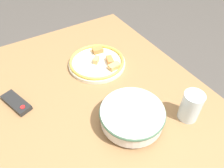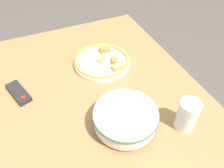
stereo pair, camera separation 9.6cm
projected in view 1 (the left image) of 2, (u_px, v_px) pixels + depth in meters
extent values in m
cube|color=olive|center=(108.00, 114.00, 0.92)|extent=(1.42, 0.93, 0.04)
cylinder|color=olive|center=(110.00, 65.00, 1.70)|extent=(0.06, 0.06, 0.67)
cylinder|color=olive|center=(6.00, 106.00, 1.41)|extent=(0.06, 0.06, 0.67)
cylinder|color=silver|center=(131.00, 121.00, 0.86)|extent=(0.11, 0.11, 0.01)
cylinder|color=silver|center=(132.00, 116.00, 0.83)|extent=(0.24, 0.24, 0.06)
cylinder|color=#B75B23|center=(132.00, 116.00, 0.83)|extent=(0.22, 0.22, 0.05)
torus|color=#42664C|center=(132.00, 112.00, 0.82)|extent=(0.25, 0.25, 0.01)
cylinder|color=silver|center=(97.00, 63.00, 1.11)|extent=(0.29, 0.29, 0.02)
torus|color=gold|center=(97.00, 61.00, 1.10)|extent=(0.28, 0.28, 0.01)
cube|color=#B2753D|center=(98.00, 50.00, 1.15)|extent=(0.05, 0.06, 0.02)
cube|color=tan|center=(96.00, 60.00, 1.09)|extent=(0.05, 0.05, 0.03)
cube|color=#B2753D|center=(110.00, 60.00, 1.09)|extent=(0.06, 0.04, 0.02)
cube|color=tan|center=(114.00, 66.00, 1.06)|extent=(0.04, 0.06, 0.02)
cube|color=black|center=(16.00, 103.00, 0.92)|extent=(0.16, 0.10, 0.02)
cylinder|color=red|center=(23.00, 107.00, 0.89)|extent=(0.02, 0.02, 0.00)
cylinder|color=silver|center=(191.00, 106.00, 0.84)|extent=(0.08, 0.08, 0.13)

